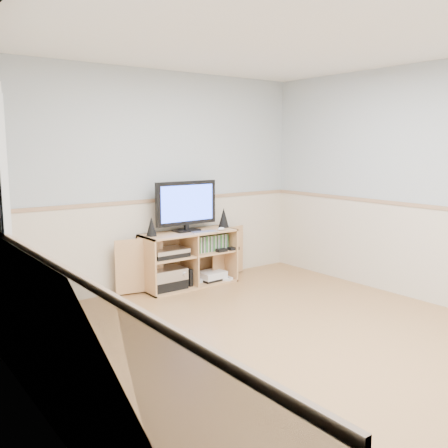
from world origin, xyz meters
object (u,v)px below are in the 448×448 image
at_px(keyboard, 205,232).
at_px(media_cabinet, 187,257).
at_px(monitor, 186,204).
at_px(game_consoles, 210,276).

bearing_deg(keyboard, media_cabinet, 136.30).
bearing_deg(keyboard, monitor, 136.93).
relative_size(monitor, keyboard, 2.69).
relative_size(media_cabinet, game_consoles, 3.95).
bearing_deg(media_cabinet, game_consoles, -12.42).
xyz_separation_m(media_cabinet, monitor, (0.00, -0.00, 0.64)).
height_order(media_cabinet, monitor, monitor).
xyz_separation_m(media_cabinet, game_consoles, (0.30, -0.07, -0.26)).
xyz_separation_m(keyboard, game_consoles, (0.17, 0.13, -0.59)).
bearing_deg(game_consoles, media_cabinet, 167.58).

